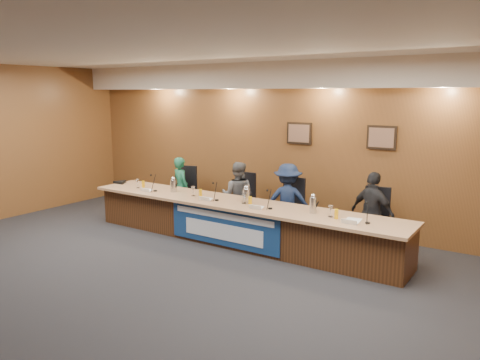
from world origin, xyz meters
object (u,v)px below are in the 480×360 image
Objects in this scene: carafe_right at (313,205)px; speakerphone at (121,182)px; panelist_b at (238,195)px; office_chair_a at (184,195)px; dais_body at (237,223)px; banner at (223,227)px; carafe_mid at (247,196)px; office_chair_c at (290,211)px; office_chair_b at (241,203)px; office_chair_d at (374,224)px; panelist_c at (288,201)px; carafe_left at (174,186)px; panelist_a at (181,188)px; panelist_d at (373,213)px.

carafe_right reaches higher than speakerphone.
panelist_b is 5.13× the size of carafe_right.
dais_body is at bearing -42.24° from office_chair_a.
carafe_mid is (0.20, 0.42, 0.49)m from banner.
office_chair_b is at bearing 171.65° from office_chair_c.
office_chair_a is 1.00× the size of office_chair_d.
panelist_b is 1.09m from panelist_c.
carafe_right is (2.92, 0.01, 0.01)m from carafe_left.
office_chair_b is at bearing 156.32° from carafe_right.
office_chair_d is at bearing -158.32° from panelist_a.
office_chair_a is at bearing -25.92° from panelist_c.
panelist_a reaches higher than dais_body.
carafe_mid is 3.15m from speakerphone.
office_chair_c is at bearing -18.66° from office_chair_a.
office_chair_c is 2.08× the size of carafe_left.
office_chair_a is 1.87× the size of carafe_right.
office_chair_b is (-2.66, 0.10, -0.21)m from panelist_d.
panelist_c reaches higher than office_chair_d.
banner is 1.29m from panelist_b.
dais_body is 2.32m from panelist_d.
panelist_b is 0.96× the size of panelist_d.
panelist_d is 2.86× the size of office_chair_d.
office_chair_d is (1.56, 0.00, 0.00)m from office_chair_c.
dais_body is 12.50× the size of office_chair_a.
office_chair_d is 3.75m from carafe_left.
office_chair_a is at bearing 15.68° from panelist_d.
panelist_c is at bearing 60.74° from carafe_mid.
office_chair_b and office_chair_d have the same top height.
banner is at bearing -124.13° from office_chair_c.
speakerphone is at bearing 179.90° from dais_body.
office_chair_c is 1.56m from office_chair_d.
panelist_b is at bearing -23.67° from panelist_c.
panelist_c is 2.86× the size of office_chair_b.
panelist_a reaches higher than carafe_mid.
office_chair_d is at bearing 162.15° from panelist_b.
carafe_right is 4.41m from speakerphone.
banner is 1.34m from panelist_c.
panelist_b reaches higher than office_chair_b.
office_chair_d is 2.00× the size of carafe_mid.
panelist_b reaches higher than office_chair_a.
dais_body is 0.94m from panelist_b.
carafe_left is at bearing 28.87° from panelist_d.
office_chair_d is 2.18m from carafe_mid.
dais_body is 2.09m from panelist_a.
office_chair_c is at bearing -1.75° from office_chair_b.
panelist_b reaches higher than office_chair_d.
carafe_right is (1.94, -0.85, 0.40)m from office_chair_b.
office_chair_a is 1.35m from speakerphone.
carafe_right is (0.85, -0.75, 0.19)m from panelist_c.
carafe_left is at bearing 17.94° from panelist_b.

